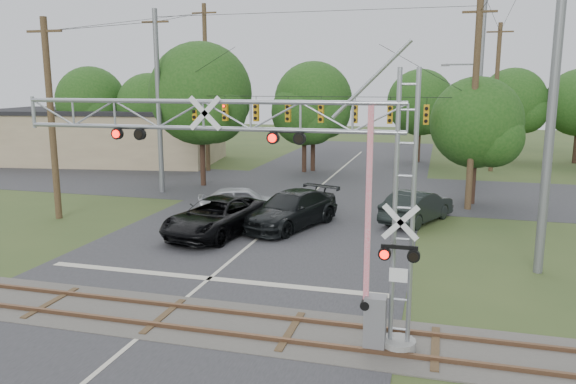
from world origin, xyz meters
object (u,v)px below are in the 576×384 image
(car_dark, at_px, (291,210))
(sedan_silver, at_px, (243,201))
(crossing_gantry, at_px, (277,176))
(commercial_building, at_px, (106,135))
(streetlight, at_px, (469,118))
(traffic_signal_span, at_px, (319,107))
(pickup_black, at_px, (217,217))

(car_dark, height_order, sedan_silver, car_dark)
(crossing_gantry, height_order, car_dark, crossing_gantry)
(sedan_silver, distance_m, commercial_building, 25.52)
(crossing_gantry, distance_m, sedan_silver, 15.18)
(sedan_silver, bearing_deg, streetlight, -66.27)
(traffic_signal_span, xyz_separation_m, streetlight, (8.73, 7.06, -0.95))
(sedan_silver, xyz_separation_m, streetlight, (11.77, 11.96, 3.89))
(streetlight, bearing_deg, pickup_black, -126.46)
(traffic_signal_span, xyz_separation_m, pickup_black, (-2.92, -8.71, -4.78))
(car_dark, bearing_deg, sedan_silver, 173.23)
(crossing_gantry, distance_m, traffic_signal_span, 18.61)
(commercial_building, relative_size, streetlight, 2.55)
(crossing_gantry, xyz_separation_m, pickup_black, (-5.79, 9.65, -3.73))
(commercial_building, bearing_deg, car_dark, -48.18)
(car_dark, height_order, streetlight, streetlight)
(crossing_gantry, distance_m, commercial_building, 39.36)
(sedan_silver, height_order, commercial_building, commercial_building)
(car_dark, bearing_deg, crossing_gantry, -56.42)
(crossing_gantry, xyz_separation_m, streetlight, (5.86, 25.43, 0.10))
(crossing_gantry, height_order, commercial_building, crossing_gantry)
(pickup_black, bearing_deg, car_dark, 48.08)
(car_dark, xyz_separation_m, commercial_building, (-22.18, 18.42, 1.48))
(pickup_black, height_order, commercial_building, commercial_building)
(traffic_signal_span, xyz_separation_m, commercial_building, (-22.14, 11.95, -3.28))
(crossing_gantry, relative_size, commercial_building, 0.53)
(pickup_black, bearing_deg, traffic_signal_span, 82.38)
(commercial_building, distance_m, streetlight, 31.34)
(pickup_black, distance_m, commercial_building, 28.26)
(crossing_gantry, relative_size, sedan_silver, 2.40)
(traffic_signal_span, relative_size, streetlight, 2.30)
(crossing_gantry, xyz_separation_m, traffic_signal_span, (-2.87, 18.36, 1.05))
(car_dark, distance_m, commercial_building, 28.87)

